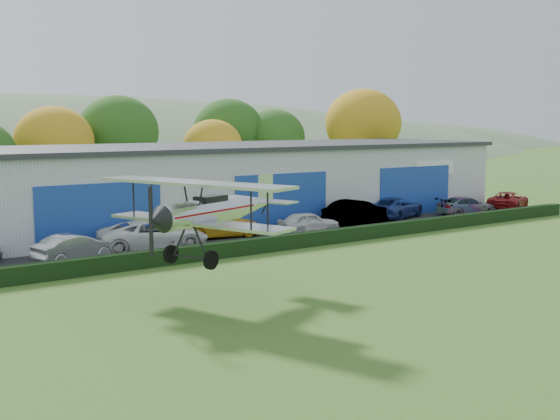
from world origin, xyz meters
TOP-DOWN VIEW (x-y plane):
  - ground at (0.00, 0.00)m, footprint 300.00×300.00m
  - apron at (3.00, 21.00)m, footprint 48.00×9.00m
  - hedge at (3.00, 16.20)m, footprint 46.00×0.60m
  - hangar at (5.00, 27.98)m, footprint 40.60×12.60m
  - tree_belt at (0.85, 40.62)m, footprint 75.70×13.22m
  - car_1 at (-9.28, 19.34)m, footprint 4.37×2.48m
  - car_2 at (-4.89, 19.86)m, footprint 6.27×3.78m
  - car_3 at (-0.08, 21.54)m, footprint 5.58×2.81m
  - car_4 at (5.31, 19.58)m, footprint 4.09×2.10m
  - car_5 at (10.02, 20.52)m, footprint 5.33×2.62m
  - car_6 at (14.52, 21.44)m, footprint 5.79×4.08m
  - car_7 at (20.01, 19.65)m, footprint 4.85×2.80m
  - car_8 at (25.07, 19.80)m, footprint 5.53×4.15m
  - biplane at (-7.03, 9.44)m, footprint 7.49×8.41m

SIDE VIEW (x-z plane):
  - ground at x=0.00m, z-range 0.00..0.00m
  - apron at x=3.00m, z-range 0.00..0.05m
  - hedge at x=3.00m, z-range 0.00..0.80m
  - car_7 at x=20.01m, z-range 0.05..1.37m
  - car_4 at x=5.31m, z-range 0.05..1.38m
  - car_1 at x=-9.28m, z-range 0.05..1.41m
  - car_8 at x=25.07m, z-range 0.05..1.45m
  - car_6 at x=14.52m, z-range 0.05..1.52m
  - car_3 at x=-0.08m, z-range 0.05..1.60m
  - car_2 at x=-4.89m, z-range 0.05..1.68m
  - car_5 at x=10.02m, z-range 0.05..1.73m
  - hangar at x=5.00m, z-range 0.01..5.31m
  - biplane at x=-7.03m, z-range 1.97..5.16m
  - tree_belt at x=0.85m, z-range 0.55..10.67m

